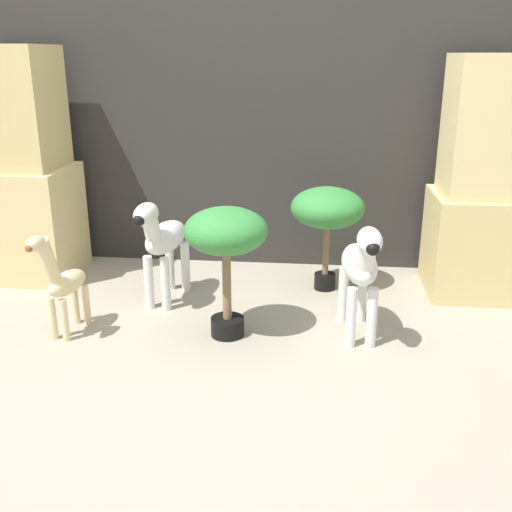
{
  "coord_description": "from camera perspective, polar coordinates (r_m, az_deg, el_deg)",
  "views": [
    {
      "loc": [
        0.42,
        -2.47,
        1.32
      ],
      "look_at": [
        0.11,
        0.43,
        0.33
      ],
      "focal_mm": 42.0,
      "sensor_mm": 36.0,
      "label": 1
    }
  ],
  "objects": [
    {
      "name": "ground_plane",
      "position": [
        2.84,
        -3.25,
        -9.04
      ],
      "size": [
        14.0,
        14.0,
        0.0
      ],
      "primitive_type": "plane",
      "color": "#9E937F"
    },
    {
      "name": "wall_back",
      "position": [
        3.81,
        -0.34,
        15.42
      ],
      "size": [
        6.4,
        0.08,
        2.2
      ],
      "color": "#2D2B28",
      "rests_on": "ground_plane"
    },
    {
      "name": "rock_pillar_left",
      "position": [
        3.89,
        -21.5,
        7.22
      ],
      "size": [
        0.58,
        0.52,
        1.37
      ],
      "color": "#DBC184",
      "rests_on": "ground_plane"
    },
    {
      "name": "rock_pillar_right",
      "position": [
        3.58,
        21.17,
        6.05
      ],
      "size": [
        0.58,
        0.52,
        1.32
      ],
      "color": "#D1B775",
      "rests_on": "ground_plane"
    },
    {
      "name": "zebra_right",
      "position": [
        2.86,
        9.95,
        -1.06
      ],
      "size": [
        0.2,
        0.55,
        0.61
      ],
      "color": "silver",
      "rests_on": "ground_plane"
    },
    {
      "name": "zebra_left",
      "position": [
        3.28,
        -8.91,
        1.55
      ],
      "size": [
        0.23,
        0.55,
        0.61
      ],
      "color": "silver",
      "rests_on": "ground_plane"
    },
    {
      "name": "giraffe_figurine",
      "position": [
        3.03,
        -17.99,
        -2.31
      ],
      "size": [
        0.16,
        0.4,
        0.55
      ],
      "color": "beige",
      "rests_on": "ground_plane"
    },
    {
      "name": "potted_palm_front",
      "position": [
        2.8,
        -2.84,
        1.7
      ],
      "size": [
        0.4,
        0.4,
        0.65
      ],
      "color": "black",
      "rests_on": "ground_plane"
    },
    {
      "name": "potted_palm_back",
      "position": [
        3.42,
        6.82,
        4.31
      ],
      "size": [
        0.42,
        0.42,
        0.61
      ],
      "color": "black",
      "rests_on": "ground_plane"
    }
  ]
}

